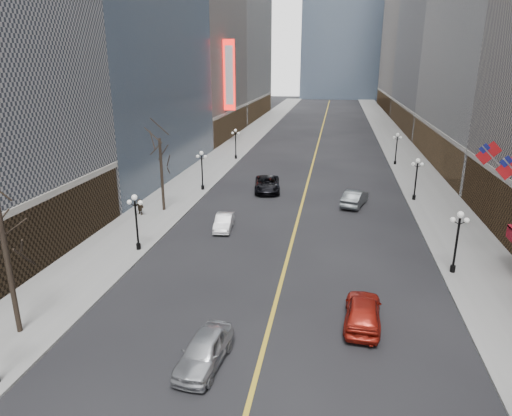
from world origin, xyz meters
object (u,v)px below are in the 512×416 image
at_px(streetlamp_east_1, 457,236).
at_px(streetlamp_east_2, 416,175).
at_px(streetlamp_east_3, 397,145).
at_px(streetlamp_west_1, 136,216).
at_px(car_sb_far, 355,198).
at_px(car_nb_mid, 224,222).
at_px(car_nb_far, 267,184).
at_px(car_sb_mid, 363,311).
at_px(car_nb_near, 204,351).
at_px(streetlamp_west_3, 236,141).
at_px(streetlamp_west_2, 202,166).

bearing_deg(streetlamp_east_1, streetlamp_east_2, 90.00).
xyz_separation_m(streetlamp_east_3, streetlamp_west_1, (-23.60, -36.00, 0.00)).
bearing_deg(streetlamp_east_2, car_sb_far, -156.08).
distance_m(streetlamp_east_1, streetlamp_west_1, 23.60).
height_order(car_nb_mid, car_nb_far, car_nb_far).
xyz_separation_m(streetlamp_east_3, car_sb_far, (-6.37, -20.82, -2.07)).
xyz_separation_m(streetlamp_east_1, car_nb_mid, (-18.11, 6.01, -2.22)).
xyz_separation_m(car_nb_mid, car_sb_mid, (11.51, -13.79, 0.18)).
bearing_deg(car_nb_near, streetlamp_east_2, 70.60).
bearing_deg(car_nb_near, car_nb_mid, 106.64).
bearing_deg(car_nb_far, streetlamp_east_3, 37.71).
distance_m(car_nb_far, car_sb_mid, 28.53).
bearing_deg(car_nb_mid, car_sb_mid, -55.99).
relative_size(streetlamp_west_3, car_sb_mid, 0.90).
distance_m(streetlamp_east_2, car_nb_near, 34.15).
height_order(car_nb_near, car_nb_far, car_nb_far).
bearing_deg(car_nb_near, streetlamp_west_3, 106.31).
relative_size(streetlamp_east_1, streetlamp_east_3, 1.00).
bearing_deg(car_sb_mid, streetlamp_east_2, -100.72).
relative_size(streetlamp_west_1, car_sb_far, 0.89).
relative_size(streetlamp_east_2, streetlamp_west_1, 1.00).
bearing_deg(streetlamp_east_1, car_nb_mid, 161.64).
bearing_deg(streetlamp_west_3, car_sb_far, -50.39).
height_order(car_nb_mid, car_sb_far, car_sb_far).
bearing_deg(streetlamp_west_2, car_sb_mid, -56.60).
bearing_deg(streetlamp_west_3, streetlamp_west_2, -90.00).
bearing_deg(car_sb_mid, streetlamp_west_3, -65.13).
relative_size(streetlamp_east_2, car_sb_far, 0.89).
height_order(streetlamp_east_1, streetlamp_west_3, same).
distance_m(streetlamp_west_2, car_nb_far, 7.78).
distance_m(streetlamp_east_1, car_sb_far, 16.59).
xyz_separation_m(car_nb_mid, car_nb_far, (1.93, 13.09, 0.17)).
height_order(car_nb_far, car_sb_far, car_nb_far).
distance_m(streetlamp_east_3, car_nb_mid, 35.11).
height_order(streetlamp_east_2, car_nb_far, streetlamp_east_2).
height_order(streetlamp_east_1, streetlamp_east_3, same).
relative_size(streetlamp_west_1, car_nb_near, 0.96).
distance_m(streetlamp_west_2, car_nb_mid, 13.37).
bearing_deg(streetlamp_west_1, streetlamp_west_2, 90.00).
distance_m(streetlamp_west_1, car_sb_mid, 18.80).
height_order(streetlamp_east_3, car_nb_near, streetlamp_east_3).
bearing_deg(car_sb_mid, streetlamp_east_3, -94.93).
relative_size(car_nb_far, car_sb_far, 1.21).
xyz_separation_m(streetlamp_east_3, streetlamp_west_2, (-23.60, -18.00, 0.00)).
height_order(streetlamp_west_1, streetlamp_west_3, same).
bearing_deg(car_nb_mid, car_nb_far, 75.74).
bearing_deg(car_nb_mid, streetlamp_west_3, 94.52).
distance_m(streetlamp_west_1, car_nb_near, 15.91).
bearing_deg(car_nb_far, car_nb_near, -95.49).
bearing_deg(car_nb_near, streetlamp_west_2, 112.20).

